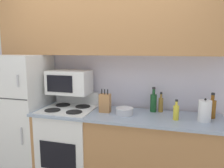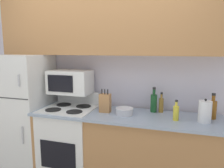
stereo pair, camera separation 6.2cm
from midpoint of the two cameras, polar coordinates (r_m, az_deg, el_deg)
wall_back at (r=2.93m, az=-1.53°, el=1.18°), size 8.00×0.05×2.55m
lower_cabinets at (r=2.75m, az=2.65°, el=-17.08°), size 2.18×0.63×0.93m
refrigerator at (r=3.23m, az=-22.43°, el=-7.32°), size 0.62×0.65×1.61m
upper_cabinets at (r=2.75m, az=-2.73°, el=15.24°), size 2.81×0.30×0.73m
stove at (r=2.96m, az=-11.66°, el=-14.81°), size 0.63×0.61×1.10m
microwave at (r=2.87m, az=-11.67°, el=0.49°), size 0.54×0.32×0.30m
knife_block at (r=2.61m, az=-2.53°, el=-4.96°), size 0.13×0.09×0.28m
bowl at (r=2.53m, az=2.60°, el=-7.05°), size 0.21×0.21×0.08m
bottle_wine_green at (r=2.67m, az=10.12°, el=-4.67°), size 0.08×0.08×0.30m
bottle_cooking_spray at (r=2.43m, az=15.69°, el=-7.04°), size 0.06×0.06×0.22m
bottle_vinegar at (r=2.68m, az=11.98°, el=-5.18°), size 0.06×0.06×0.24m
bottle_whiskey at (r=2.62m, az=24.05°, el=-5.77°), size 0.08×0.08×0.28m
kettle at (r=2.47m, az=22.38°, el=-6.52°), size 0.13×0.13×0.25m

